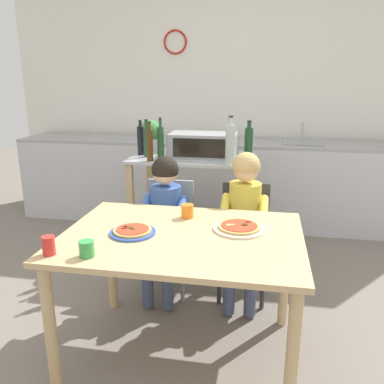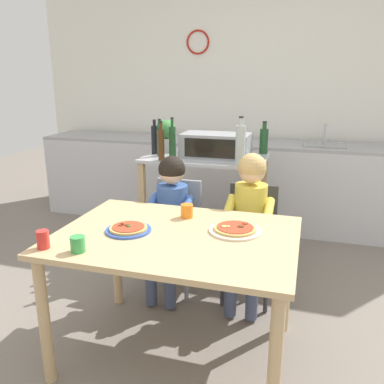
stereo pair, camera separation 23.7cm
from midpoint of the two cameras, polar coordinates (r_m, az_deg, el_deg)
ground_plane at (r=3.39m, az=5.69°, el=-11.27°), size 10.48×10.48×0.00m
back_wall_tiled at (r=4.63m, az=10.10°, el=13.37°), size 5.01×0.14×2.70m
kitchen_counter at (r=4.36m, az=8.91°, el=1.25°), size 4.51×0.60×1.10m
kitchen_island_cart at (r=3.44m, az=3.90°, el=0.14°), size 1.02×0.64×0.91m
toaster_oven at (r=3.33m, az=5.51°, el=6.65°), size 0.55×0.34×0.20m
bottle_dark_olive_oil at (r=3.18m, az=-2.28°, el=6.84°), size 0.05×0.05×0.31m
bottle_clear_vinegar at (r=3.21m, az=-0.69°, el=7.10°), size 0.05×0.05×0.33m
bottle_slim_sauce at (r=3.03m, az=9.15°, el=6.66°), size 0.07×0.07×0.36m
bottle_squat_spirits at (r=3.45m, az=-3.37°, el=7.51°), size 0.06×0.06×0.29m
bottle_brown_beer at (r=3.54m, az=12.12°, el=7.22°), size 0.07×0.07×0.28m
bottle_tall_green_wine at (r=3.36m, az=-2.59°, el=7.26°), size 0.05×0.05×0.31m
potted_herb_plant at (r=3.59m, az=-1.85°, el=8.19°), size 0.18×0.18×0.28m
dining_table at (r=2.19m, az=0.89°, el=-8.46°), size 1.28×0.92×0.75m
dining_chair_left at (r=2.98m, az=-0.11°, el=-5.00°), size 0.36×0.36×0.81m
dining_chair_right at (r=2.90m, az=10.68°, el=-5.93°), size 0.36×0.36×0.81m
child_in_blue_striped_shirt at (r=2.81m, az=-0.81°, el=-2.54°), size 0.32×0.42×1.01m
child_in_yellow_shirt at (r=2.72m, az=10.63°, el=-2.97°), size 0.32×0.42×1.05m
pizza_plate_blue_rimmed at (r=2.19m, az=-6.01°, el=-5.32°), size 0.25×0.25×0.03m
pizza_plate_cream at (r=2.20m, az=9.25°, el=-5.35°), size 0.29×0.29×0.03m
drinking_cup_red at (r=2.05m, az=-17.42°, el=-6.54°), size 0.06×0.06×0.09m
drinking_cup_green at (r=1.97m, az=-12.67°, el=-7.33°), size 0.07×0.07×0.08m
drinking_cup_orange at (r=2.38m, az=2.12°, el=-2.75°), size 0.07×0.07×0.08m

